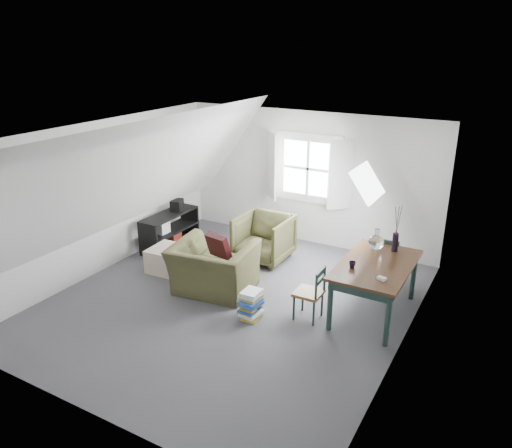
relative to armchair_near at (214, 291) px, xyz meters
The scene contains 24 objects.
floor 0.45m from the armchair_near, 20.45° to the right, with size 5.50×5.50×0.00m, color #47464B.
ceiling 2.54m from the armchair_near, 20.45° to the right, with size 5.50×5.50×0.00m, color white.
wall_back 2.91m from the armchair_near, 80.81° to the left, with size 5.00×5.00×0.00m, color silver.
wall_front 3.19m from the armchair_near, 81.79° to the right, with size 5.00×5.00×0.00m, color silver.
wall_left 2.43m from the armchair_near, behind, with size 5.50×5.50×0.00m, color silver.
wall_right 3.18m from the armchair_near, ahead, with size 5.50×5.50×0.00m, color silver.
slope_left 2.11m from the armchair_near, behind, with size 5.50×5.50×0.00m, color white.
slope_right 2.66m from the armchair_near, ahead, with size 5.50×5.50×0.00m, color white.
dormer_window 2.94m from the armchair_near, 80.54° to the left, with size 1.71×0.35×1.30m.
skylight 2.87m from the armchair_near, 30.14° to the left, with size 0.55×0.75×0.04m, color white.
armchair_near is the anchor object (origin of this frame).
armchair_far 1.42m from the armchair_near, 85.51° to the left, with size 0.88×0.90×0.82m, color #404021.
throw_pillow 0.72m from the armchair_near, 90.00° to the left, with size 0.38×0.11×0.38m, color #340E12.
ottoman 1.12m from the armchair_near, 167.39° to the left, with size 0.60×0.60×0.40m, color #C2AD94.
dining_table 2.52m from the armchair_near, 13.06° to the left, with size 0.94×1.57×0.79m.
demijohn 2.60m from the armchair_near, 24.28° to the left, with size 0.23×0.23×0.32m.
vase_twigs 2.86m from the armchair_near, 24.03° to the left, with size 0.09×0.10×0.70m.
cup 2.27m from the armchair_near, ahead, with size 0.10×0.10×0.09m, color black.
paper_box 2.69m from the armchair_near, ahead, with size 0.11×0.07×0.04m, color white.
dining_chair_far 2.76m from the armchair_near, 32.48° to the left, with size 0.40×0.40×0.85m.
dining_chair_near 1.69m from the armchair_near, ahead, with size 0.37×0.37×0.79m.
media_shelf 2.03m from the armchair_near, 148.80° to the left, with size 0.42×1.27×0.65m.
electronics_box 2.30m from the armchair_near, 142.17° to the left, with size 0.19×0.27×0.21m, color black.
magazine_stack 1.02m from the armchair_near, 24.62° to the right, with size 0.31×0.37×0.41m.
Camera 1 is at (3.57, -5.58, 3.72)m, focal length 35.00 mm.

